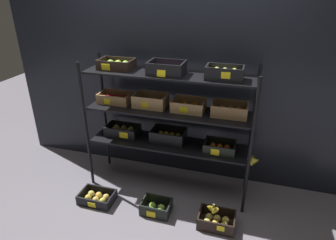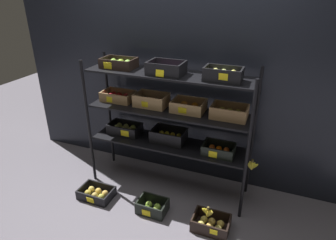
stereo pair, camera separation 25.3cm
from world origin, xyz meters
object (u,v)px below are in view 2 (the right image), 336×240
at_px(crate_ground_center_apple_gold, 211,224).
at_px(banana_bunch_loose, 208,213).
at_px(display_rack, 168,109).
at_px(crate_ground_apple_green, 152,207).
at_px(crate_ground_apple_gold, 96,194).

xyz_separation_m(crate_ground_center_apple_gold, banana_bunch_loose, (-0.04, -0.00, 0.13)).
distance_m(display_rack, crate_ground_center_apple_gold, 1.21).
bearing_deg(crate_ground_apple_green, crate_ground_apple_gold, -178.03).
height_order(crate_ground_apple_green, banana_bunch_loose, banana_bunch_loose).
xyz_separation_m(display_rack, crate_ground_center_apple_gold, (0.64, -0.49, -0.91)).
relative_size(crate_ground_center_apple_gold, banana_bunch_loose, 2.64).
xyz_separation_m(display_rack, crate_ground_apple_gold, (-0.65, -0.51, -0.92)).
distance_m(crate_ground_apple_gold, banana_bunch_loose, 1.26).
bearing_deg(crate_ground_apple_gold, banana_bunch_loose, 0.68).
relative_size(crate_ground_apple_green, crate_ground_center_apple_gold, 0.85).
distance_m(display_rack, banana_bunch_loose, 1.10).
xyz_separation_m(display_rack, crate_ground_apple_green, (0.01, -0.48, -0.91)).
xyz_separation_m(crate_ground_apple_gold, crate_ground_apple_green, (0.67, 0.02, 0.01)).
bearing_deg(banana_bunch_loose, display_rack, 140.58).
height_order(crate_ground_apple_gold, banana_bunch_loose, banana_bunch_loose).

